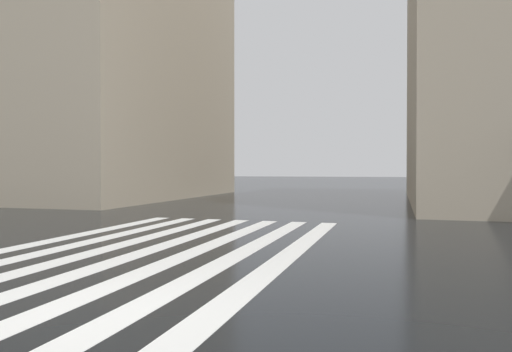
% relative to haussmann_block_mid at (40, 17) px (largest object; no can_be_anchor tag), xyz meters
% --- Properties ---
extents(ground_plane, '(220.00, 220.00, 0.00)m').
position_rel_haussmann_block_mid_xyz_m(ground_plane, '(-21.18, -19.03, -11.80)').
color(ground_plane, black).
extents(zebra_crossing, '(13.00, 6.50, 0.01)m').
position_rel_haussmann_block_mid_xyz_m(zebra_crossing, '(-17.18, -17.48, -11.80)').
color(zebra_crossing, silver).
rests_on(zebra_crossing, ground_plane).
extents(haussmann_block_mid, '(17.36, 21.03, 24.11)m').
position_rel_haussmann_block_mid_xyz_m(haussmann_block_mid, '(0.00, 0.00, 0.00)').
color(haussmann_block_mid, tan).
rests_on(haussmann_block_mid, ground_plane).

